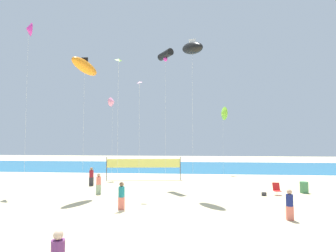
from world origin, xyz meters
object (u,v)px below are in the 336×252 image
Objects in this scene: kite_black_tube at (165,55)px; kite_lime_delta at (223,113)px; kite_orange_inflatable at (85,67)px; kite_pink_diamond at (139,87)px; beachgoer_maroon_shirt at (91,176)px; beachgoer_coral_shirt at (99,183)px; trash_barrel at (304,187)px; kite_lime_diamond at (119,65)px; folding_beach_chair at (277,189)px; beachgoer_navy_shirt at (290,204)px; kite_pink_delta at (113,102)px; beachgoer_teal_shirt at (121,195)px; volleyball_net at (144,164)px; kite_black_inflatable at (192,48)px; beach_handbag at (264,194)px; kite_magenta_delta at (29,29)px.

kite_lime_delta is at bearing 56.61° from kite_black_tube.
kite_pink_diamond is at bearing -0.98° from kite_orange_inflatable.
kite_pink_diamond is at bearing -42.34° from beachgoer_maroon_shirt.
beachgoer_coral_shirt is 1.81× the size of trash_barrel.
beachgoer_coral_shirt is 9.02m from kite_lime_diamond.
beachgoer_coral_shirt is at bearing -135.52° from folding_beach_chair.
kite_black_tube is at bearing 98.08° from beachgoer_navy_shirt.
kite_pink_diamond is 10.02m from kite_pink_delta.
beachgoer_teal_shirt is 14.31m from trash_barrel.
folding_beach_chair is 12.89m from kite_pink_diamond.
kite_pink_diamond is (1.13, -8.11, 6.52)m from volleyball_net.
kite_black_tube reaches higher than kite_lime_diamond.
trash_barrel is 0.07× the size of kite_black_inflatable.
kite_lime_diamond reaches higher than kite_pink_delta.
kite_pink_diamond reaches higher than kite_lime_delta.
volleyball_net is at bearing 90.16° from kite_lime_diamond.
beach_handbag is 23.56m from kite_magenta_delta.
beachgoer_coral_shirt is at bearing 9.43° from kite_orange_inflatable.
trash_barrel is 16.86m from kite_lime_diamond.
kite_orange_inflatable reaches higher than kite_pink_delta.
kite_black_tube is at bearing 152.18° from beach_handbag.
beach_handbag is at bearing -65.20° from beachgoer_teal_shirt.
kite_black_tube is at bearing 166.65° from trash_barrel.
beachgoer_navy_shirt is at bearing -86.60° from kite_lime_delta.
beachgoer_teal_shirt is 12.24m from kite_black_inflatable.
volleyball_net is (-10.07, 13.64, 0.80)m from beachgoer_navy_shirt.
trash_barrel is at bearing -45.58° from beachgoer_coral_shirt.
kite_orange_inflatable is (-3.23, -8.03, 8.21)m from volleyball_net.
volleyball_net is (-11.41, 6.93, 1.17)m from folding_beach_chair.
beach_handbag is at bearing 2.71° from kite_orange_inflatable.
kite_black_inflatable reaches higher than beach_handbag.
beach_handbag is 18.13m from kite_pink_delta.
beachgoer_teal_shirt is 14.50m from kite_black_tube.
trash_barrel is at bearing 9.53° from kite_black_inflatable.
kite_lime_delta is at bearing 111.85° from trash_barrel.
kite_orange_inflatable is at bearing -14.67° from kite_magenta_delta.
beachgoer_navy_shirt is 0.16× the size of kite_lime_diamond.
beachgoer_navy_shirt is at bearing -92.65° from beach_handbag.
kite_magenta_delta is at bearing 131.82° from beachgoer_navy_shirt.
folding_beach_chair is 12.47m from kite_black_inflatable.
kite_lime_delta reaches higher than folding_beach_chair.
kite_pink_delta reaches higher than trash_barrel.
volleyball_net is at bearing 97.96° from kite_pink_diamond.
kite_black_inflatable is 14.29m from kite_magenta_delta.
beachgoer_coral_shirt reaches higher than folding_beach_chair.
folding_beach_chair is 13.40m from volleyball_net.
beachgoer_teal_shirt is 0.16× the size of kite_lime_diamond.
kite_black_inflatable is at bearing -170.47° from trash_barrel.
kite_magenta_delta is at bearing 176.53° from kite_black_inflatable.
beachgoer_navy_shirt is 0.13× the size of kite_black_inflatable.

